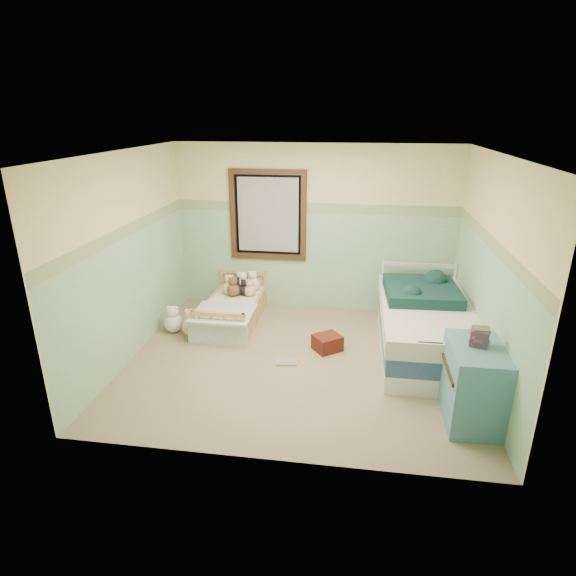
# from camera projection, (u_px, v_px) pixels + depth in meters

# --- Properties ---
(floor) EXTENTS (4.20, 3.60, 0.02)m
(floor) POSITION_uv_depth(u_px,v_px,m) (299.00, 362.00, 5.89)
(floor) COLOR #74674E
(floor) RESTS_ON ground
(ceiling) EXTENTS (4.20, 3.60, 0.02)m
(ceiling) POSITION_uv_depth(u_px,v_px,m) (301.00, 152.00, 5.01)
(ceiling) COLOR white
(ceiling) RESTS_ON wall_back
(wall_back) EXTENTS (4.20, 0.04, 2.50)m
(wall_back) POSITION_uv_depth(u_px,v_px,m) (314.00, 229.00, 7.12)
(wall_back) COLOR beige
(wall_back) RESTS_ON floor
(wall_front) EXTENTS (4.20, 0.04, 2.50)m
(wall_front) POSITION_uv_depth(u_px,v_px,m) (272.00, 333.00, 3.78)
(wall_front) COLOR beige
(wall_front) RESTS_ON floor
(wall_left) EXTENTS (0.04, 3.60, 2.50)m
(wall_left) POSITION_uv_depth(u_px,v_px,m) (128.00, 258.00, 5.74)
(wall_left) COLOR beige
(wall_left) RESTS_ON floor
(wall_right) EXTENTS (0.04, 3.60, 2.50)m
(wall_right) POSITION_uv_depth(u_px,v_px,m) (491.00, 274.00, 5.16)
(wall_right) COLOR beige
(wall_right) RESTS_ON floor
(wainscot_mint) EXTENTS (4.20, 0.01, 1.50)m
(wainscot_mint) POSITION_uv_depth(u_px,v_px,m) (314.00, 261.00, 7.28)
(wainscot_mint) COLOR #83AF83
(wainscot_mint) RESTS_ON floor
(border_strip) EXTENTS (4.20, 0.01, 0.15)m
(border_strip) POSITION_uv_depth(u_px,v_px,m) (315.00, 208.00, 6.99)
(border_strip) COLOR #47664B
(border_strip) RESTS_ON wall_back
(window_frame) EXTENTS (1.16, 0.06, 1.36)m
(window_frame) POSITION_uv_depth(u_px,v_px,m) (268.00, 215.00, 7.11)
(window_frame) COLOR black
(window_frame) RESTS_ON wall_back
(window_blinds) EXTENTS (0.92, 0.01, 1.12)m
(window_blinds) POSITION_uv_depth(u_px,v_px,m) (268.00, 215.00, 7.12)
(window_blinds) COLOR #B0B0AE
(window_blinds) RESTS_ON window_frame
(toddler_bed_frame) EXTENTS (0.75, 1.50, 0.19)m
(toddler_bed_frame) POSITION_uv_depth(u_px,v_px,m) (232.00, 315.00, 6.98)
(toddler_bed_frame) COLOR #AC8350
(toddler_bed_frame) RESTS_ON floor
(toddler_mattress) EXTENTS (0.69, 1.43, 0.12)m
(toddler_mattress) POSITION_uv_depth(u_px,v_px,m) (232.00, 305.00, 6.93)
(toddler_mattress) COLOR beige
(toddler_mattress) RESTS_ON toddler_bed_frame
(patchwork_quilt) EXTENTS (0.81, 0.75, 0.03)m
(patchwork_quilt) POSITION_uv_depth(u_px,v_px,m) (223.00, 313.00, 6.47)
(patchwork_quilt) COLOR #76A8CD
(patchwork_quilt) RESTS_ON toddler_mattress
(plush_bed_brown) EXTENTS (0.18, 0.18, 0.18)m
(plush_bed_brown) POSITION_uv_depth(u_px,v_px,m) (230.00, 284.00, 7.36)
(plush_bed_brown) COLOR brown
(plush_bed_brown) RESTS_ON toddler_mattress
(plush_bed_white) EXTENTS (0.20, 0.20, 0.20)m
(plush_bed_white) POSITION_uv_depth(u_px,v_px,m) (243.00, 284.00, 7.33)
(plush_bed_white) COLOR white
(plush_bed_white) RESTS_ON toddler_mattress
(plush_bed_tan) EXTENTS (0.21, 0.21, 0.21)m
(plush_bed_tan) POSITION_uv_depth(u_px,v_px,m) (230.00, 288.00, 7.14)
(plush_bed_tan) COLOR beige
(plush_bed_tan) RESTS_ON toddler_mattress
(plush_bed_dark) EXTENTS (0.17, 0.17, 0.17)m
(plush_bed_dark) POSITION_uv_depth(u_px,v_px,m) (245.00, 290.00, 7.12)
(plush_bed_dark) COLOR black
(plush_bed_dark) RESTS_ON toddler_mattress
(plush_floor_cream) EXTENTS (0.26, 0.26, 0.26)m
(plush_floor_cream) POSITION_uv_depth(u_px,v_px,m) (174.00, 323.00, 6.64)
(plush_floor_cream) COLOR silver
(plush_floor_cream) RESTS_ON floor
(plush_floor_tan) EXTENTS (0.27, 0.27, 0.27)m
(plush_floor_tan) POSITION_uv_depth(u_px,v_px,m) (192.00, 327.00, 6.51)
(plush_floor_tan) COLOR beige
(plush_floor_tan) RESTS_ON floor
(twin_bed_frame) EXTENTS (1.08, 2.15, 0.22)m
(twin_bed_frame) POSITION_uv_depth(u_px,v_px,m) (423.00, 344.00, 6.07)
(twin_bed_frame) COLOR silver
(twin_bed_frame) RESTS_ON floor
(twin_boxspring) EXTENTS (1.08, 2.15, 0.22)m
(twin_boxspring) POSITION_uv_depth(u_px,v_px,m) (425.00, 329.00, 6.00)
(twin_boxspring) COLOR navy
(twin_boxspring) RESTS_ON twin_bed_frame
(twin_mattress) EXTENTS (1.12, 2.19, 0.22)m
(twin_mattress) POSITION_uv_depth(u_px,v_px,m) (427.00, 313.00, 5.92)
(twin_mattress) COLOR silver
(twin_mattress) RESTS_ON twin_boxspring
(teal_blanket) EXTENTS (0.96, 1.01, 0.14)m
(teal_blanket) POSITION_uv_depth(u_px,v_px,m) (421.00, 291.00, 6.14)
(teal_blanket) COLOR black
(teal_blanket) RESTS_ON twin_mattress
(dresser) EXTENTS (0.50, 0.80, 0.80)m
(dresser) POSITION_uv_depth(u_px,v_px,m) (473.00, 384.00, 4.65)
(dresser) COLOR teal
(dresser) RESTS_ON floor
(book_stack) EXTENTS (0.19, 0.17, 0.17)m
(book_stack) POSITION_uv_depth(u_px,v_px,m) (479.00, 338.00, 4.51)
(book_stack) COLOR brown
(book_stack) RESTS_ON dresser
(red_pillow) EXTENTS (0.43, 0.42, 0.20)m
(red_pillow) POSITION_uv_depth(u_px,v_px,m) (327.00, 343.00, 6.14)
(red_pillow) COLOR maroon
(red_pillow) RESTS_ON floor
(floor_book) EXTENTS (0.28, 0.23, 0.02)m
(floor_book) POSITION_uv_depth(u_px,v_px,m) (286.00, 362.00, 5.86)
(floor_book) COLOR orange
(floor_book) RESTS_ON floor
(extra_plush_0) EXTENTS (0.17, 0.17, 0.17)m
(extra_plush_0) POSITION_uv_depth(u_px,v_px,m) (250.00, 291.00, 7.08)
(extra_plush_0) COLOR beige
(extra_plush_0) RESTS_ON toddler_mattress
(extra_plush_1) EXTENTS (0.19, 0.19, 0.19)m
(extra_plush_1) POSITION_uv_depth(u_px,v_px,m) (241.00, 283.00, 7.35)
(extra_plush_1) COLOR silver
(extra_plush_1) RESTS_ON toddler_mattress
(extra_plush_2) EXTENTS (0.19, 0.19, 0.19)m
(extra_plush_2) POSITION_uv_depth(u_px,v_px,m) (236.00, 289.00, 7.11)
(extra_plush_2) COLOR black
(extra_plush_2) RESTS_ON toddler_mattress
(extra_plush_3) EXTENTS (0.21, 0.21, 0.21)m
(extra_plush_3) POSITION_uv_depth(u_px,v_px,m) (253.00, 284.00, 7.29)
(extra_plush_3) COLOR silver
(extra_plush_3) RESTS_ON toddler_mattress
(extra_plush_4) EXTENTS (0.20, 0.20, 0.20)m
(extra_plush_4) POSITION_uv_depth(u_px,v_px,m) (233.00, 290.00, 7.07)
(extra_plush_4) COLOR brown
(extra_plush_4) RESTS_ON toddler_mattress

